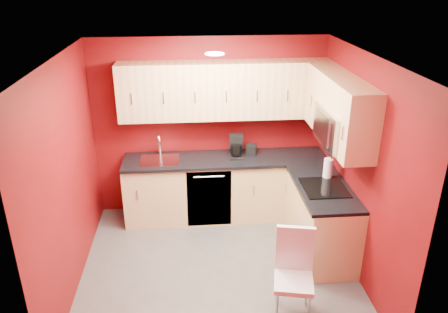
{
  "coord_description": "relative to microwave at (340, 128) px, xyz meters",
  "views": [
    {
      "loc": [
        -0.3,
        -4.28,
        3.3
      ],
      "look_at": [
        0.12,
        0.55,
        1.21
      ],
      "focal_mm": 35.0,
      "sensor_mm": 36.0,
      "label": 1
    }
  ],
  "objects": [
    {
      "name": "sink",
      "position": [
        -2.09,
        1.0,
        -0.72
      ],
      "size": [
        0.52,
        0.42,
        0.35
      ],
      "color": "silver",
      "rests_on": "countertop_back"
    },
    {
      "name": "base_cabinets_right",
      "position": [
        -0.09,
        0.05,
        -1.22
      ],
      "size": [
        0.6,
        1.3,
        0.87
      ],
      "primitive_type": "cube",
      "color": "#E2C481",
      "rests_on": "floor"
    },
    {
      "name": "wall_left",
      "position": [
        -2.99,
        -0.2,
        -0.41
      ],
      "size": [
        0.0,
        3.0,
        3.0
      ],
      "primitive_type": "plane",
      "rotation": [
        1.57,
        0.0,
        1.57
      ],
      "color": "maroon",
      "rests_on": "floor"
    },
    {
      "name": "wall_back",
      "position": [
        -1.39,
        1.3,
        -0.41
      ],
      "size": [
        3.2,
        0.0,
        3.2
      ],
      "primitive_type": "plane",
      "rotation": [
        1.57,
        0.0,
        0.0
      ],
      "color": "maroon",
      "rests_on": "floor"
    },
    {
      "name": "upper_cabinets_back",
      "position": [
        -1.19,
        1.13,
        0.17
      ],
      "size": [
        2.8,
        0.35,
        0.75
      ],
      "primitive_type": "cube",
      "color": "#DBB07C",
      "rests_on": "wall_back"
    },
    {
      "name": "napkin_holder",
      "position": [
        -0.83,
        1.08,
        -0.68
      ],
      "size": [
        0.17,
        0.17,
        0.15
      ],
      "primitive_type": null,
      "rotation": [
        0.0,
        0.0,
        -0.27
      ],
      "color": "black",
      "rests_on": "countertop_back"
    },
    {
      "name": "dining_chair",
      "position": [
        -0.69,
        -1.04,
        -1.18
      ],
      "size": [
        0.46,
        0.47,
        0.95
      ],
      "primitive_type": null,
      "rotation": [
        0.0,
        0.0,
        -0.21
      ],
      "color": "white",
      "rests_on": "floor"
    },
    {
      "name": "coffee_maker",
      "position": [
        -1.05,
        0.99,
        -0.59
      ],
      "size": [
        0.21,
        0.27,
        0.31
      ],
      "primitive_type": null,
      "rotation": [
        0.0,
        0.0,
        -0.1
      ],
      "color": "black",
      "rests_on": "countertop_back"
    },
    {
      "name": "countertop_right",
      "position": [
        -0.11,
        0.04,
        -0.77
      ],
      "size": [
        0.63,
        1.27,
        0.04
      ],
      "primitive_type": "cube",
      "color": "black",
      "rests_on": "base_cabinets_right"
    },
    {
      "name": "paper_towel",
      "position": [
        0.0,
        0.26,
        -0.62
      ],
      "size": [
        0.17,
        0.17,
        0.26
      ],
      "primitive_type": null,
      "rotation": [
        0.0,
        0.0,
        0.22
      ],
      "color": "white",
      "rests_on": "countertop_right"
    },
    {
      "name": "wall_right",
      "position": [
        0.21,
        -0.2,
        -0.41
      ],
      "size": [
        0.0,
        3.0,
        3.0
      ],
      "primitive_type": "plane",
      "rotation": [
        1.57,
        0.0,
        -1.57
      ],
      "color": "maroon",
      "rests_on": "floor"
    },
    {
      "name": "base_cabinets_back",
      "position": [
        -1.19,
        1.0,
        -1.22
      ],
      "size": [
        2.8,
        0.6,
        0.87
      ],
      "primitive_type": "cube",
      "color": "#E2C481",
      "rests_on": "floor"
    },
    {
      "name": "microwave",
      "position": [
        0.0,
        0.0,
        0.0
      ],
      "size": [
        0.42,
        0.76,
        0.42
      ],
      "color": "silver",
      "rests_on": "upper_cabinets_right"
    },
    {
      "name": "wall_front",
      "position": [
        -1.39,
        -1.7,
        -0.41
      ],
      "size": [
        3.2,
        0.0,
        3.2
      ],
      "primitive_type": "plane",
      "rotation": [
        -1.57,
        0.0,
        0.0
      ],
      "color": "maroon",
      "rests_on": "floor"
    },
    {
      "name": "floor",
      "position": [
        -1.39,
        -0.2,
        -1.66
      ],
      "size": [
        3.2,
        3.2,
        0.0
      ],
      "primitive_type": "plane",
      "color": "#54514E",
      "rests_on": "ground"
    },
    {
      "name": "cooktop",
      "position": [
        -0.11,
        0.0,
        -0.74
      ],
      "size": [
        0.5,
        0.55,
        0.01
      ],
      "primitive_type": "cube",
      "color": "black",
      "rests_on": "countertop_right"
    },
    {
      "name": "upper_cabinets_right",
      "position": [
        0.03,
        0.24,
        0.23
      ],
      "size": [
        0.35,
        1.55,
        0.75
      ],
      "color": "#DBB07C",
      "rests_on": "wall_right"
    },
    {
      "name": "countertop_back",
      "position": [
        -1.19,
        0.99,
        -0.77
      ],
      "size": [
        2.8,
        0.63,
        0.04
      ],
      "primitive_type": "cube",
      "color": "black",
      "rests_on": "base_cabinets_back"
    },
    {
      "name": "ceiling",
      "position": [
        -1.39,
        -0.2,
        0.84
      ],
      "size": [
        3.2,
        3.2,
        0.0
      ],
      "primitive_type": "plane",
      "rotation": [
        3.14,
        0.0,
        0.0
      ],
      "color": "white",
      "rests_on": "wall_back"
    },
    {
      "name": "downlight",
      "position": [
        -1.39,
        0.1,
        0.82
      ],
      "size": [
        0.2,
        0.2,
        0.01
      ],
      "primitive_type": "cylinder",
      "color": "white",
      "rests_on": "ceiling"
    },
    {
      "name": "dishwasher_front",
      "position": [
        -1.44,
        0.71,
        -1.22
      ],
      "size": [
        0.6,
        0.02,
        0.82
      ],
      "primitive_type": "cube",
      "color": "black",
      "rests_on": "base_cabinets_back"
    }
  ]
}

